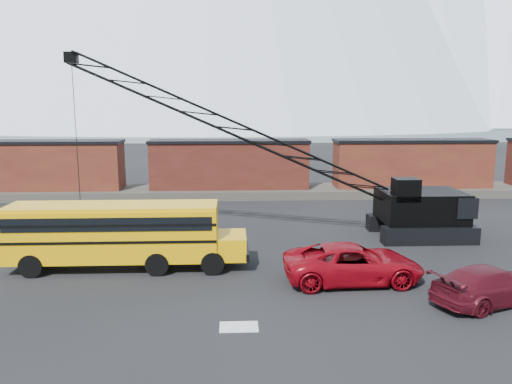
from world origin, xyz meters
TOP-DOWN VIEW (x-y plane):
  - ground at (0.00, 0.00)m, footprint 160.00×160.00m
  - gravel_berm at (0.00, 22.00)m, footprint 120.00×5.00m
  - boxcar_west_near at (-16.00, 22.00)m, footprint 13.70×3.10m
  - boxcar_mid at (0.00, 22.00)m, footprint 13.70×3.10m
  - boxcar_east_near at (16.00, 22.00)m, footprint 13.70×3.10m
  - snow_patch at (0.50, -4.00)m, footprint 1.40×0.90m
  - school_bus at (-5.12, 2.81)m, footprint 11.65×2.65m
  - red_pickup at (5.71, 0.43)m, footprint 6.35×3.13m
  - maroon_suv at (10.68, -2.23)m, footprint 5.66×3.92m
  - crawler_crane at (2.57, 8.11)m, footprint 23.45×4.20m

SIDE VIEW (x-z plane):
  - ground at x=0.00m, z-range 0.00..0.00m
  - snow_patch at x=0.50m, z-range 0.00..0.02m
  - gravel_berm at x=0.00m, z-range 0.00..0.70m
  - maroon_suv at x=10.68m, z-range 0.00..1.52m
  - red_pickup at x=5.71m, z-range 0.00..1.74m
  - school_bus at x=-5.12m, z-range 0.20..3.39m
  - boxcar_west_near at x=-16.00m, z-range 0.68..4.85m
  - boxcar_mid at x=0.00m, z-range 0.68..4.85m
  - boxcar_east_near at x=16.00m, z-range 0.68..4.85m
  - crawler_crane at x=2.57m, z-range 0.11..11.09m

